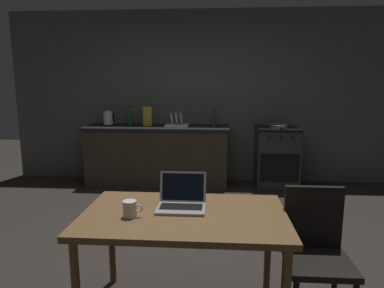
{
  "coord_description": "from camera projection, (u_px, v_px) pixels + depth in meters",
  "views": [
    {
      "loc": [
        0.35,
        -2.89,
        1.56
      ],
      "look_at": [
        0.09,
        0.66,
        0.92
      ],
      "focal_mm": 32.28,
      "sensor_mm": 36.0,
      "label": 1
    }
  ],
  "objects": [
    {
      "name": "dining_table",
      "position": [
        184.0,
        223.0,
        2.24
      ],
      "size": [
        1.32,
        0.8,
        0.73
      ],
      "color": "brown",
      "rests_on": "ground_plane"
    },
    {
      "name": "coffee_mug",
      "position": [
        130.0,
        209.0,
        2.15
      ],
      "size": [
        0.13,
        0.09,
        0.1
      ],
      "color": "silver",
      "rests_on": "dining_table"
    },
    {
      "name": "kitchen_counter",
      "position": [
        157.0,
        155.0,
        5.27
      ],
      "size": [
        2.16,
        0.64,
        0.9
      ],
      "color": "#382D23",
      "rests_on": "ground_plane"
    },
    {
      "name": "laptop",
      "position": [
        182.0,
        201.0,
        2.31
      ],
      "size": [
        0.32,
        0.28,
        0.22
      ],
      "rotation": [
        0.0,
        0.0,
        -0.23
      ],
      "color": "#99999E",
      "rests_on": "dining_table"
    },
    {
      "name": "bottle_b",
      "position": [
        130.0,
        116.0,
        5.27
      ],
      "size": [
        0.08,
        0.08,
        0.3
      ],
      "color": "#19592D",
      "rests_on": "kitchen_counter"
    },
    {
      "name": "stove_oven",
      "position": [
        276.0,
        157.0,
        5.14
      ],
      "size": [
        0.6,
        0.62,
        0.9
      ],
      "color": "#2D2D30",
      "rests_on": "ground_plane"
    },
    {
      "name": "chair",
      "position": [
        316.0,
        247.0,
        2.22
      ],
      "size": [
        0.4,
        0.4,
        0.88
      ],
      "rotation": [
        0.0,
        0.0,
        -0.25
      ],
      "color": "black",
      "rests_on": "ground_plane"
    },
    {
      "name": "electric_kettle",
      "position": [
        108.0,
        119.0,
        5.22
      ],
      "size": [
        0.17,
        0.15,
        0.23
      ],
      "color": "black",
      "rests_on": "kitchen_counter"
    },
    {
      "name": "bottle",
      "position": [
        214.0,
        119.0,
        5.06
      ],
      "size": [
        0.07,
        0.07,
        0.26
      ],
      "color": "#2D2D33",
      "rests_on": "kitchen_counter"
    },
    {
      "name": "dish_rack",
      "position": [
        177.0,
        123.0,
        5.16
      ],
      "size": [
        0.34,
        0.26,
        0.21
      ],
      "color": "silver",
      "rests_on": "kitchen_counter"
    },
    {
      "name": "back_wall",
      "position": [
        214.0,
        97.0,
        5.4
      ],
      "size": [
        6.4,
        0.1,
        2.64
      ],
      "primitive_type": "cube",
      "color": "#545652",
      "rests_on": "ground_plane"
    },
    {
      "name": "frying_pan",
      "position": [
        279.0,
        126.0,
        5.03
      ],
      "size": [
        0.27,
        0.44,
        0.05
      ],
      "color": "gray",
      "rests_on": "stove_oven"
    },
    {
      "name": "cereal_box",
      "position": [
        148.0,
        116.0,
        5.19
      ],
      "size": [
        0.13,
        0.05,
        0.29
      ],
      "color": "gold",
      "rests_on": "kitchen_counter"
    },
    {
      "name": "ground_plane",
      "position": [
        176.0,
        256.0,
        3.14
      ],
      "size": [
        12.0,
        12.0,
        0.0
      ],
      "primitive_type": "plane",
      "color": "#2D2823"
    }
  ]
}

